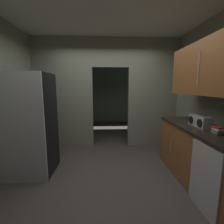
{
  "coord_description": "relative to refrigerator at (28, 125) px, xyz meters",
  "views": [
    {
      "loc": [
        -0.05,
        -2.64,
        1.56
      ],
      "look_at": [
        0.09,
        0.35,
        1.09
      ],
      "focal_mm": 25.58,
      "sensor_mm": 36.0,
      "label": 1
    }
  ],
  "objects": [
    {
      "name": "lower_cabinet_run",
      "position": [
        2.91,
        -0.51,
        -0.43
      ],
      "size": [
        0.68,
        1.99,
        0.93
      ],
      "color": "brown",
      "rests_on": "ground"
    },
    {
      "name": "refrigerator",
      "position": [
        0.0,
        0.0,
        0.0
      ],
      "size": [
        0.85,
        0.75,
        1.79
      ],
      "color": "black",
      "rests_on": "ground"
    },
    {
      "name": "kitchen_partition",
      "position": [
        1.4,
        1.32,
        0.57
      ],
      "size": [
        3.66,
        0.12,
        2.76
      ],
      "color": "gray",
      "rests_on": "ground"
    },
    {
      "name": "upper_cabinet_counterside",
      "position": [
        2.91,
        -0.51,
        0.94
      ],
      "size": [
        0.36,
        1.79,
        0.8
      ],
      "color": "brown"
    },
    {
      "name": "kitchen_overhead_slab",
      "position": [
        1.42,
        0.27,
        1.9
      ],
      "size": [
        4.06,
        7.02,
        0.06
      ],
      "primitive_type": "cube",
      "color": "silver"
    },
    {
      "name": "dishwasher",
      "position": [
        2.59,
        -1.07,
        -0.46
      ],
      "size": [
        0.02,
        0.56,
        0.87
      ],
      "color": "#B7BABC",
      "rests_on": "ground"
    },
    {
      "name": "boombox",
      "position": [
        2.88,
        -0.41,
        0.12
      ],
      "size": [
        0.17,
        0.41,
        0.21
      ],
      "color": "#B2B2B7",
      "rests_on": "lower_cabinet_run"
    },
    {
      "name": "book_stack",
      "position": [
        2.9,
        -0.81,
        0.08
      ],
      "size": [
        0.13,
        0.16,
        0.1
      ],
      "color": "#8C3893",
      "rests_on": "lower_cabinet_run"
    },
    {
      "name": "adjoining_room_shell",
      "position": [
        1.42,
        3.37,
        0.49
      ],
      "size": [
        3.66,
        3.01,
        2.76
      ],
      "color": "slate",
      "rests_on": "ground"
    },
    {
      "name": "ground",
      "position": [
        1.42,
        -0.18,
        -0.9
      ],
      "size": [
        20.0,
        20.0,
        0.0
      ],
      "primitive_type": "plane",
      "color": "#47423D"
    }
  ]
}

